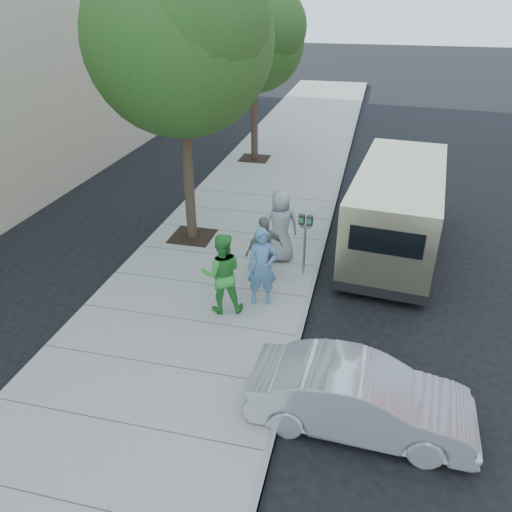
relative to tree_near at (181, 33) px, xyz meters
The scene contains 12 objects.
ground 6.45m from the tree_near, 46.82° to the right, with size 120.00×120.00×0.00m, color black.
sidewalk 6.11m from the tree_near, 62.43° to the right, with size 5.00×60.00×0.15m, color gray.
curb_face 7.02m from the tree_near, 33.03° to the right, with size 0.12×60.00×0.16m, color gray.
tree_near is the anchor object (origin of this frame).
tree_far 7.63m from the tree_near, 90.00° to the left, with size 3.92×3.80×6.49m.
parking_meter 5.59m from the tree_near, 21.78° to the right, with size 0.34×0.15×1.60m.
van 7.08m from the tree_near, ahead, with size 2.71×6.51×2.35m.
sedan 9.18m from the tree_near, 49.48° to the right, with size 1.28×3.68×1.21m, color #B3B7BB.
person_officer 5.94m from the tree_near, 46.71° to the right, with size 0.67×0.44×1.83m, color #517EAD.
person_green_shirt 5.89m from the tree_near, 60.36° to the right, with size 0.90×0.70×1.86m, color green.
person_gray_shirt 5.22m from the tree_near, 15.56° to the right, with size 0.94×0.61×1.93m, color #98989A.
person_striped_polo 5.53m from the tree_near, 37.07° to the right, with size 0.99×0.41×1.70m, color gray.
Camera 1 is at (2.52, -9.76, 6.54)m, focal length 35.00 mm.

